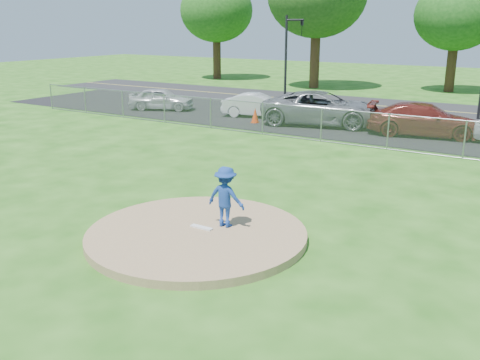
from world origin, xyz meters
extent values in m
plane|color=#205713|center=(0.00, 10.00, 0.00)|extent=(120.00, 120.00, 0.00)
cylinder|color=#967752|center=(0.00, 0.00, 0.10)|extent=(5.40, 5.40, 0.20)
cube|color=white|center=(0.00, 0.20, 0.22)|extent=(0.60, 0.15, 0.04)
cube|color=gray|center=(0.00, 12.00, 0.75)|extent=(40.00, 0.06, 1.50)
cube|color=black|center=(0.00, 16.50, 0.01)|extent=(50.00, 8.00, 0.01)
cube|color=black|center=(0.00, 24.00, 0.00)|extent=(60.00, 7.00, 0.01)
cylinder|color=#382114|center=(-22.00, 33.00, 2.10)|extent=(0.74, 0.74, 4.20)
ellipsoid|color=#194F15|center=(-22.00, 33.00, 6.22)|extent=(6.72, 6.72, 5.71)
cylinder|color=#3D2516|center=(-11.00, 31.00, 2.45)|extent=(0.78, 0.78, 4.90)
cylinder|color=#382214|center=(-1.00, 34.00, 1.92)|extent=(0.72, 0.72, 3.85)
ellipsoid|color=#174E15|center=(-1.00, 34.00, 5.70)|extent=(6.16, 6.16, 5.24)
ellipsoid|color=#174E15|center=(-1.00, 34.00, 6.78)|extent=(5.42, 5.42, 4.61)
cylinder|color=black|center=(-9.00, 22.00, 2.80)|extent=(0.16, 0.16, 5.60)
cylinder|color=black|center=(-8.40, 22.00, 5.30)|extent=(1.20, 0.12, 0.12)
imported|color=black|center=(-7.92, 22.00, 4.80)|extent=(0.16, 0.20, 1.00)
imported|color=navy|center=(0.42, 0.66, 0.97)|extent=(1.02, 0.63, 1.53)
cone|color=#E63D0C|center=(-6.88, 14.50, 0.40)|extent=(0.41, 0.41, 0.79)
imported|color=#B9B9BE|center=(-13.99, 15.31, 0.67)|extent=(4.20, 2.97, 1.33)
imported|color=silver|center=(-7.71, 16.17, 0.66)|extent=(4.18, 2.36, 1.30)
imported|color=slate|center=(-3.65, 15.81, 0.87)|extent=(6.69, 4.25, 1.72)
imported|color=maroon|center=(1.59, 15.73, 0.76)|extent=(5.52, 3.10, 1.51)
camera|label=1|loc=(7.38, -9.78, 5.08)|focal=40.00mm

